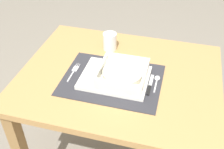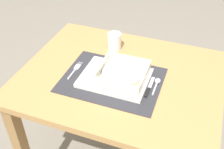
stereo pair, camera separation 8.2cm
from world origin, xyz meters
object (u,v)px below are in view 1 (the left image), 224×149
dining_table (119,94)px  bread_knife (144,89)px  butter_knife (150,86)px  fork (74,71)px  porridge_bowl (123,75)px  spoon (157,80)px  drinking_glass (110,42)px

dining_table → bread_knife: bearing=-31.6°
butter_knife → bread_knife: (-0.02, -0.02, 0.00)m
dining_table → butter_knife: (0.14, -0.05, 0.12)m
fork → porridge_bowl: bearing=-5.8°
bread_knife → fork: bearing=175.4°
butter_knife → bread_knife: 0.03m
spoon → butter_knife: (-0.02, -0.05, -0.00)m
porridge_bowl → drinking_glass: drinking_glass is taller
porridge_bowl → drinking_glass: size_ratio=2.30×
fork → drinking_glass: (0.10, 0.22, 0.03)m
fork → bread_knife: bread_knife is taller
porridge_bowl → bread_knife: size_ratio=1.35×
drinking_glass → bread_knife: bearing=-50.3°
butter_knife → drinking_glass: drinking_glass is taller
porridge_bowl → butter_knife: (0.12, -0.00, -0.03)m
fork → dining_table: bearing=8.1°
fork → butter_knife: bearing=-4.7°
dining_table → fork: bearing=-169.5°
dining_table → fork: size_ratio=6.60×
spoon → porridge_bowl: bearing=-164.6°
fork → bread_knife: bearing=-9.1°
fork → spoon: bearing=2.6°
porridge_bowl → bread_knife: 0.10m
spoon → bread_knife: bearing=-124.4°
dining_table → bread_knife: size_ratio=6.04×
dining_table → fork: 0.23m
dining_table → porridge_bowl: porridge_bowl is taller
spoon → bread_knife: (-0.04, -0.07, -0.00)m
porridge_bowl → butter_knife: size_ratio=1.47×
porridge_bowl → bread_knife: porridge_bowl is taller
fork → spoon: spoon is taller
bread_knife → drinking_glass: drinking_glass is taller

